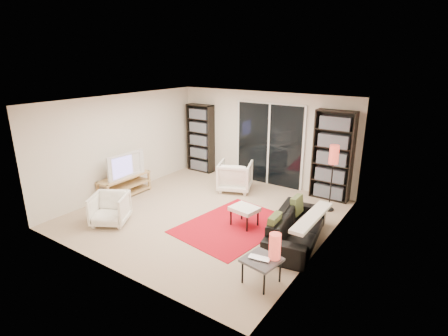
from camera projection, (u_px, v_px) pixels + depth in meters
The scene contains 20 objects.
floor at pixel (207, 214), 7.53m from camera, with size 5.00×5.00×0.00m, color #C4AC8F.
wall_back at pixel (263, 138), 9.14m from camera, with size 5.00×0.02×2.40m, color silver.
wall_front at pixel (105, 200), 5.19m from camera, with size 5.00×0.02×2.40m, color silver.
wall_left at pixel (124, 144), 8.50m from camera, with size 0.02×5.00×2.40m, color silver.
wall_right at pixel (325, 184), 5.83m from camera, with size 0.02×5.00×2.40m, color silver.
ceiling at pixel (205, 101), 6.80m from camera, with size 5.00×5.00×0.02m, color white.
sliding_door at pixel (269, 145), 9.04m from camera, with size 1.92×0.08×2.16m.
bookshelf_left at pixel (200, 138), 10.11m from camera, with size 0.80×0.30×1.95m.
bookshelf_right at pixel (333, 156), 8.03m from camera, with size 0.90×0.30×2.10m.
tv_stand at pixel (125, 185), 8.43m from camera, with size 0.43×1.33×0.50m.
tv at pixel (123, 165), 8.25m from camera, with size 1.02×0.13×0.59m, color black.
rug at pixel (234, 225), 6.99m from camera, with size 1.63×2.21×0.01m, color red.
sofa at pixel (297, 227), 6.32m from camera, with size 1.90×0.74×0.56m, color black.
armchair_back at pixel (235, 176), 8.77m from camera, with size 0.79×0.82×0.74m, color white.
armchair_front at pixel (110, 209), 7.00m from camera, with size 0.67×0.69×0.63m, color white.
ottoman at pixel (244, 210), 6.90m from camera, with size 0.58×0.50×0.40m.
side_table at pixel (262, 261), 5.13m from camera, with size 0.57×0.57×0.40m.
laptop at pixel (258, 260), 5.07m from camera, with size 0.32×0.21×0.03m, color silver.
table_lamp at pixel (275, 246), 5.08m from camera, with size 0.17×0.17×0.39m, color #D0402F.
floor_lamp at pixel (333, 161), 7.37m from camera, with size 0.22×0.22×1.47m.
Camera 1 is at (4.16, -5.48, 3.22)m, focal length 28.00 mm.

